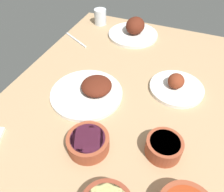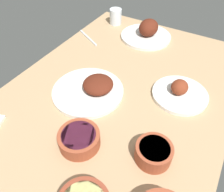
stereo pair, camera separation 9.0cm
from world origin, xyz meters
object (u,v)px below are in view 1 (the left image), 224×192
(plate_far_side, at_px, (176,86))
(bowl_cream, at_px, (164,147))
(bowl_onions, at_px, (88,142))
(fork_loose, at_px, (76,40))
(plate_center_main, at_px, (90,91))
(plate_near_viewer, at_px, (134,30))
(water_tumbler, at_px, (100,17))

(plate_far_side, distance_m, bowl_cream, 0.32)
(bowl_onions, bearing_deg, plate_far_side, -28.63)
(plate_far_side, distance_m, fork_loose, 0.62)
(plate_center_main, xyz_separation_m, plate_near_viewer, (0.53, -0.02, 0.01))
(plate_near_viewer, relative_size, bowl_cream, 2.34)
(water_tumbler, bearing_deg, plate_near_viewer, -103.51)
(plate_center_main, bearing_deg, fork_loose, 36.66)
(plate_center_main, xyz_separation_m, bowl_onions, (-0.23, -0.11, 0.01))
(bowl_cream, bearing_deg, plate_near_viewer, 25.36)
(plate_center_main, relative_size, bowl_onions, 2.12)
(plate_far_side, xyz_separation_m, bowl_onions, (-0.40, 0.22, 0.01))
(water_tumbler, relative_size, fork_loose, 0.48)
(plate_far_side, xyz_separation_m, water_tumbler, (0.42, 0.54, 0.03))
(bowl_cream, distance_m, fork_loose, 0.80)
(plate_far_side, relative_size, water_tumbler, 2.52)
(bowl_onions, bearing_deg, fork_loose, 32.24)
(water_tumbler, height_order, fork_loose, water_tumbler)
(plate_far_side, bearing_deg, water_tumbler, 52.11)
(bowl_cream, xyz_separation_m, bowl_onions, (-0.08, 0.23, -0.00))
(plate_near_viewer, distance_m, bowl_onions, 0.77)
(plate_center_main, distance_m, bowl_cream, 0.38)
(plate_far_side, height_order, water_tumbler, water_tumbler)
(bowl_onions, distance_m, fork_loose, 0.70)
(plate_center_main, distance_m, water_tumbler, 0.63)
(fork_loose, bearing_deg, plate_center_main, -25.18)
(plate_center_main, bearing_deg, bowl_cream, -114.87)
(plate_far_side, bearing_deg, bowl_cream, -176.91)
(plate_center_main, distance_m, plate_near_viewer, 0.53)
(bowl_cream, distance_m, bowl_onions, 0.25)
(plate_near_viewer, relative_size, fork_loose, 1.46)
(plate_near_viewer, bearing_deg, fork_loose, 122.16)
(bowl_onions, distance_m, water_tumbler, 0.88)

